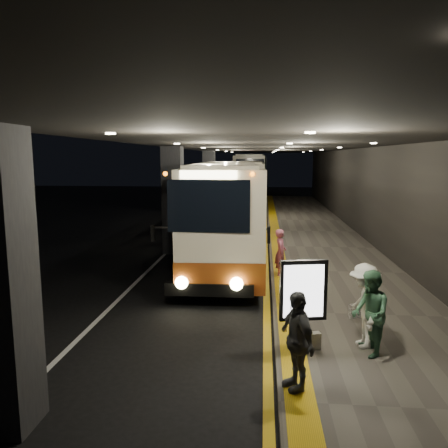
{
  "coord_description": "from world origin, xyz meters",
  "views": [
    {
      "loc": [
        2.22,
        -13.68,
        3.97
      ],
      "look_at": [
        0.89,
        1.01,
        1.7
      ],
      "focal_mm": 35.0,
      "sensor_mm": 36.0,
      "label": 1
    }
  ],
  "objects_px": {
    "coach_main": "(227,215)",
    "passenger_waiting_green": "(370,313)",
    "passenger_waiting_white": "(364,306)",
    "bag_plain": "(314,341)",
    "passenger_waiting_grey": "(297,340)",
    "coach_third": "(252,177)",
    "coach_second": "(248,188)",
    "info_sign": "(303,292)",
    "bag_polka": "(355,311)",
    "passenger_boarding": "(281,252)",
    "stanchion_post": "(282,282)"
  },
  "relations": [
    {
      "from": "coach_second",
      "to": "bag_polka",
      "type": "distance_m",
      "value": 22.19
    },
    {
      "from": "bag_plain",
      "to": "stanchion_post",
      "type": "bearing_deg",
      "value": 100.16
    },
    {
      "from": "passenger_boarding",
      "to": "stanchion_post",
      "type": "height_order",
      "value": "passenger_boarding"
    },
    {
      "from": "bag_polka",
      "to": "coach_main",
      "type": "bearing_deg",
      "value": 119.41
    },
    {
      "from": "coach_third",
      "to": "passenger_waiting_white",
      "type": "height_order",
      "value": "coach_third"
    },
    {
      "from": "passenger_waiting_white",
      "to": "bag_polka",
      "type": "bearing_deg",
      "value": 169.42
    },
    {
      "from": "passenger_waiting_green",
      "to": "info_sign",
      "type": "xyz_separation_m",
      "value": [
        -1.31,
        -0.23,
        0.45
      ]
    },
    {
      "from": "passenger_waiting_green",
      "to": "passenger_waiting_white",
      "type": "bearing_deg",
      "value": -178.11
    },
    {
      "from": "passenger_waiting_white",
      "to": "bag_polka",
      "type": "relative_size",
      "value": 5.24
    },
    {
      "from": "passenger_waiting_white",
      "to": "passenger_waiting_grey",
      "type": "xyz_separation_m",
      "value": [
        -1.47,
        -1.78,
        -0.02
      ]
    },
    {
      "from": "passenger_waiting_green",
      "to": "bag_plain",
      "type": "bearing_deg",
      "value": -101.71
    },
    {
      "from": "coach_main",
      "to": "coach_second",
      "type": "height_order",
      "value": "coach_main"
    },
    {
      "from": "passenger_boarding",
      "to": "stanchion_post",
      "type": "xyz_separation_m",
      "value": [
        -0.05,
        -2.66,
        -0.23
      ]
    },
    {
      "from": "coach_main",
      "to": "passenger_waiting_white",
      "type": "relative_size",
      "value": 6.86
    },
    {
      "from": "info_sign",
      "to": "passenger_waiting_green",
      "type": "bearing_deg",
      "value": -1.3
    },
    {
      "from": "coach_main",
      "to": "coach_second",
      "type": "bearing_deg",
      "value": 86.35
    },
    {
      "from": "passenger_waiting_grey",
      "to": "bag_polka",
      "type": "height_order",
      "value": "passenger_waiting_grey"
    },
    {
      "from": "bag_polka",
      "to": "passenger_waiting_grey",
      "type": "bearing_deg",
      "value": -115.74
    },
    {
      "from": "coach_main",
      "to": "passenger_waiting_green",
      "type": "xyz_separation_m",
      "value": [
        3.47,
        -8.39,
        -0.76
      ]
    },
    {
      "from": "coach_third",
      "to": "bag_plain",
      "type": "relative_size",
      "value": 38.91
    },
    {
      "from": "passenger_waiting_green",
      "to": "passenger_waiting_grey",
      "type": "height_order",
      "value": "same"
    },
    {
      "from": "passenger_waiting_green",
      "to": "passenger_waiting_grey",
      "type": "bearing_deg",
      "value": -50.29
    },
    {
      "from": "coach_second",
      "to": "passenger_waiting_grey",
      "type": "xyz_separation_m",
      "value": [
        1.69,
        -25.3,
        -0.71
      ]
    },
    {
      "from": "bag_plain",
      "to": "coach_second",
      "type": "bearing_deg",
      "value": 95.19
    },
    {
      "from": "passenger_waiting_green",
      "to": "coach_third",
      "type": "bearing_deg",
      "value": -178.02
    },
    {
      "from": "passenger_waiting_white",
      "to": "info_sign",
      "type": "bearing_deg",
      "value": -69.2
    },
    {
      "from": "coach_main",
      "to": "passenger_waiting_green",
      "type": "bearing_deg",
      "value": -70.21
    },
    {
      "from": "passenger_boarding",
      "to": "info_sign",
      "type": "height_order",
      "value": "info_sign"
    },
    {
      "from": "passenger_waiting_green",
      "to": "passenger_waiting_white",
      "type": "xyz_separation_m",
      "value": [
        -0.03,
        0.37,
        0.02
      ]
    },
    {
      "from": "coach_second",
      "to": "coach_third",
      "type": "distance_m",
      "value": 11.51
    },
    {
      "from": "coach_main",
      "to": "coach_third",
      "type": "height_order",
      "value": "coach_third"
    },
    {
      "from": "coach_third",
      "to": "bag_polka",
      "type": "distance_m",
      "value": 33.61
    },
    {
      "from": "bag_plain",
      "to": "bag_polka",
      "type": "bearing_deg",
      "value": 57.49
    },
    {
      "from": "passenger_waiting_green",
      "to": "bag_polka",
      "type": "relative_size",
      "value": 5.1
    },
    {
      "from": "passenger_waiting_grey",
      "to": "info_sign",
      "type": "distance_m",
      "value": 1.27
    },
    {
      "from": "coach_main",
      "to": "bag_plain",
      "type": "xyz_separation_m",
      "value": [
        2.43,
        -8.24,
        -1.43
      ]
    },
    {
      "from": "passenger_waiting_grey",
      "to": "stanchion_post",
      "type": "bearing_deg",
      "value": 156.76
    },
    {
      "from": "coach_second",
      "to": "info_sign",
      "type": "xyz_separation_m",
      "value": [
        1.89,
        -24.13,
        -0.25
      ]
    },
    {
      "from": "coach_main",
      "to": "info_sign",
      "type": "bearing_deg",
      "value": -78.59
    },
    {
      "from": "coach_second",
      "to": "bag_plain",
      "type": "height_order",
      "value": "coach_second"
    },
    {
      "from": "coach_main",
      "to": "passenger_boarding",
      "type": "bearing_deg",
      "value": -56.75
    },
    {
      "from": "coach_third",
      "to": "passenger_waiting_green",
      "type": "xyz_separation_m",
      "value": [
        3.27,
        -35.4,
        -0.98
      ]
    },
    {
      "from": "passenger_waiting_white",
      "to": "bag_plain",
      "type": "height_order",
      "value": "passenger_waiting_white"
    },
    {
      "from": "passenger_waiting_white",
      "to": "info_sign",
      "type": "xyz_separation_m",
      "value": [
        -1.27,
        -0.61,
        0.43
      ]
    },
    {
      "from": "passenger_waiting_green",
      "to": "stanchion_post",
      "type": "height_order",
      "value": "passenger_waiting_green"
    },
    {
      "from": "coach_second",
      "to": "bag_plain",
      "type": "xyz_separation_m",
      "value": [
        2.16,
        -23.74,
        -1.38
      ]
    },
    {
      "from": "passenger_waiting_white",
      "to": "bag_polka",
      "type": "xyz_separation_m",
      "value": [
        0.17,
        1.63,
        -0.7
      ]
    },
    {
      "from": "coach_second",
      "to": "passenger_waiting_white",
      "type": "height_order",
      "value": "coach_second"
    },
    {
      "from": "passenger_waiting_white",
      "to": "bag_plain",
      "type": "relative_size",
      "value": 5.12
    },
    {
      "from": "coach_second",
      "to": "bag_plain",
      "type": "relative_size",
      "value": 33.49
    }
  ]
}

